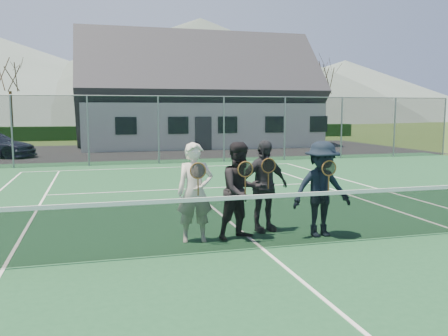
% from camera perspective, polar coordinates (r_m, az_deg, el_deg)
% --- Properties ---
extents(ground, '(220.00, 220.00, 0.00)m').
position_cam_1_polar(ground, '(27.74, -9.57, 1.96)').
color(ground, '#2F4619').
rests_on(ground, ground).
extents(court_surface, '(30.00, 30.00, 0.02)m').
position_cam_1_polar(court_surface, '(8.33, 4.55, -9.67)').
color(court_surface, '#1C4C2B').
rests_on(court_surface, ground).
extents(tarmac_carpark, '(40.00, 12.00, 0.01)m').
position_cam_1_polar(tarmac_carpark, '(27.63, -17.86, 1.71)').
color(tarmac_carpark, black).
rests_on(tarmac_carpark, ground).
extents(hedge_row, '(40.00, 1.20, 1.10)m').
position_cam_1_polar(hedge_row, '(39.64, -11.33, 4.21)').
color(hedge_row, black).
rests_on(hedge_row, ground).
extents(hill_centre, '(120.00, 120.00, 22.00)m').
position_cam_1_polar(hill_centre, '(105.34, -2.80, 11.69)').
color(hill_centre, '#526257').
rests_on(hill_centre, ground).
extents(hill_east, '(90.00, 90.00, 14.00)m').
position_cam_1_polar(hill_east, '(117.72, 14.30, 9.04)').
color(hill_east, slate).
rests_on(hill_east, ground).
extents(court_markings, '(11.03, 23.83, 0.01)m').
position_cam_1_polar(court_markings, '(8.32, 4.56, -9.57)').
color(court_markings, white).
rests_on(court_markings, court_surface).
extents(tennis_net, '(11.68, 0.08, 1.10)m').
position_cam_1_polar(tennis_net, '(8.19, 4.59, -6.12)').
color(tennis_net, slate).
rests_on(tennis_net, ground).
extents(perimeter_fence, '(30.07, 0.07, 3.02)m').
position_cam_1_polar(perimeter_fence, '(21.19, -7.89, 4.59)').
color(perimeter_fence, slate).
rests_on(perimeter_fence, ground).
extents(clubhouse, '(15.60, 8.20, 7.70)m').
position_cam_1_polar(clubhouse, '(32.25, -3.25, 9.83)').
color(clubhouse, silver).
rests_on(clubhouse, ground).
extents(tree_b, '(3.20, 3.20, 7.77)m').
position_cam_1_polar(tree_b, '(41.12, -24.47, 11.13)').
color(tree_b, '#352513').
rests_on(tree_b, ground).
extents(tree_c, '(3.20, 3.20, 7.77)m').
position_cam_1_polar(tree_c, '(40.91, -8.76, 11.70)').
color(tree_c, '#3B2415').
rests_on(tree_c, ground).
extents(tree_d, '(3.20, 3.20, 7.77)m').
position_cam_1_polar(tree_d, '(43.23, 4.80, 11.50)').
color(tree_d, '#362613').
rests_on(tree_d, ground).
extents(tree_e, '(3.20, 3.20, 7.77)m').
position_cam_1_polar(tree_e, '(45.62, 12.04, 11.13)').
color(tree_e, '#352613').
rests_on(tree_e, ground).
extents(player_a, '(0.69, 0.53, 1.80)m').
position_cam_1_polar(player_a, '(8.53, -3.51, -2.96)').
color(player_a, silver).
rests_on(player_a, court_surface).
extents(player_b, '(1.04, 0.92, 1.80)m').
position_cam_1_polar(player_b, '(8.72, 2.03, -2.74)').
color(player_b, black).
rests_on(player_b, court_surface).
extents(player_c, '(1.11, 0.61, 1.80)m').
position_cam_1_polar(player_c, '(9.30, 4.76, -2.15)').
color(player_c, '#27282D').
rests_on(player_c, court_surface).
extents(player_d, '(1.17, 0.68, 1.80)m').
position_cam_1_polar(player_d, '(9.06, 11.66, -2.51)').
color(player_d, black).
rests_on(player_d, court_surface).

